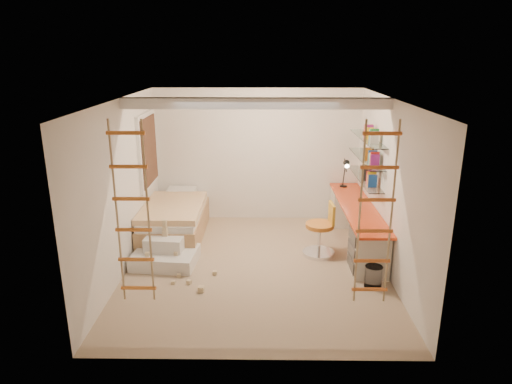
{
  "coord_description": "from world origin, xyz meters",
  "views": [
    {
      "loc": [
        0.09,
        -6.5,
        3.25
      ],
      "look_at": [
        0.0,
        0.3,
        1.15
      ],
      "focal_mm": 32.0,
      "sensor_mm": 36.0,
      "label": 1
    }
  ],
  "objects_px": {
    "desk": "(356,224)",
    "bed": "(175,220)",
    "play_platform": "(166,253)",
    "swivel_chair": "(321,236)"
  },
  "relations": [
    {
      "from": "play_platform",
      "to": "swivel_chair",
      "type": "bearing_deg",
      "value": 7.95
    },
    {
      "from": "desk",
      "to": "swivel_chair",
      "type": "bearing_deg",
      "value": -150.25
    },
    {
      "from": "swivel_chair",
      "to": "play_platform",
      "type": "relative_size",
      "value": 0.86
    },
    {
      "from": "bed",
      "to": "swivel_chair",
      "type": "xyz_separation_m",
      "value": [
        2.55,
        -0.73,
        0.0
      ]
    },
    {
      "from": "bed",
      "to": "play_platform",
      "type": "height_order",
      "value": "bed"
    },
    {
      "from": "bed",
      "to": "play_platform",
      "type": "distance_m",
      "value": 1.1
    },
    {
      "from": "swivel_chair",
      "to": "play_platform",
      "type": "bearing_deg",
      "value": -172.05
    },
    {
      "from": "desk",
      "to": "bed",
      "type": "relative_size",
      "value": 1.4
    },
    {
      "from": "swivel_chair",
      "to": "desk",
      "type": "bearing_deg",
      "value": 29.75
    },
    {
      "from": "desk",
      "to": "play_platform",
      "type": "bearing_deg",
      "value": -167.16
    }
  ]
}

